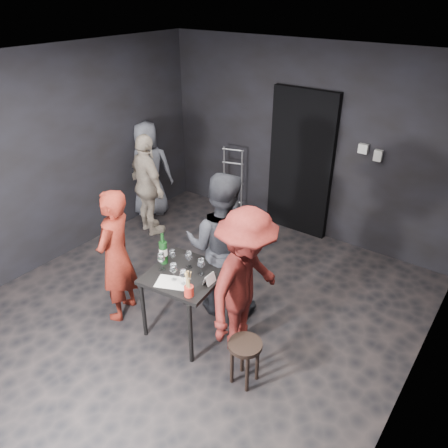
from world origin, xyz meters
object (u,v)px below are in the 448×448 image
Objects in this scene: woman_black at (221,238)px; breadstick_cup at (189,284)px; stool at (245,352)px; bystander_cream at (148,185)px; wine_bottle at (163,252)px; tasting_table at (186,281)px; server_red at (116,255)px; man_maroon at (246,280)px; hand_truck at (231,203)px; bystander_grey at (148,169)px.

woman_black reaches higher than breadstick_cup.
woman_black reaches higher than stool.
bystander_cream reaches higher than wine_bottle.
server_red is at bearing -164.84° from tasting_table.
tasting_table is 0.38m from wine_bottle.
man_maroon reaches higher than stool.
bystander_grey reaches higher than hand_truck.
server_red is 0.91× the size of man_maroon.
bystander_grey is (-1.10, -0.69, 0.55)m from hand_truck.
server_red is 0.55m from wine_bottle.
stool is 1.31m from wine_bottle.
man_maroon is at bearing 47.29° from breadstick_cup.
wine_bottle is (0.49, 0.23, 0.11)m from server_red.
breadstick_cup reaches higher than tasting_table.
bystander_cream is (-1.84, 1.31, 0.11)m from tasting_table.
hand_truck is at bearing -101.31° from bystander_cream.
man_maroon is (1.42, 0.36, 0.08)m from server_red.
breadstick_cup is at bearing 69.11° from server_red.
bystander_cream is (-1.90, 0.78, -0.16)m from woman_black.
hand_truck is 1.41m from bystander_grey.
woman_black is 5.32× the size of wine_bottle.
breadstick_cup is (-0.61, -0.04, 0.51)m from stool.
wine_bottle is at bearing 101.72° from bystander_grey.
server_red is 1.46m from man_maroon.
server_red is (-1.66, -0.00, 0.41)m from stool.
breadstick_cup is at bearing -25.06° from wine_bottle.
woman_black is 2.64m from bystander_grey.
stool is at bearing 169.81° from bystander_cream.
woman_black is 0.70m from man_maroon.
bystander_grey reaches higher than stool.
wine_bottle reaches higher than breadstick_cup.
wine_bottle is at bearing 158.96° from bystander_cream.
woman_black is at bearing 84.21° from tasting_table.
server_red is at bearing 90.23° from bystander_grey.
stool is 0.65m from man_maroon.
bystander_grey reaches higher than wine_bottle.
bystander_cream is 5.36× the size of breadstick_cup.
stool is at bearing 3.55° from breadstick_cup.
man_maroon reaches higher than server_red.
wine_bottle is at bearing 154.94° from breadstick_cup.
man_maroon reaches higher than bystander_grey.
woman_black is at bearing 53.13° from man_maroon.
wine_bottle is (1.54, -1.30, 0.12)m from bystander_cream.
hand_truck is 1.43m from bystander_cream.
wine_bottle is 1.23× the size of breadstick_cup.
hand_truck is 2.39m from woman_black.
wine_bottle is (-0.30, 0.01, 0.23)m from tasting_table.
server_red is 5.45× the size of breadstick_cup.
breadstick_cup is (-0.37, -0.40, 0.03)m from man_maroon.
man_maroon is at bearing 124.46° from stool.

